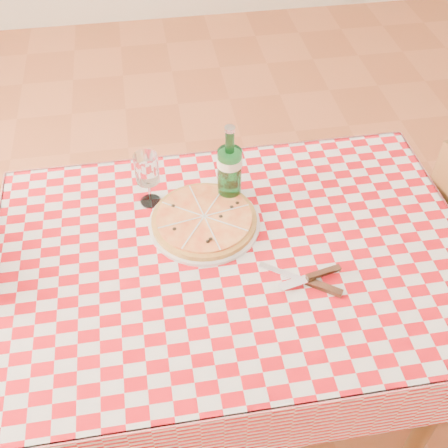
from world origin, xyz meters
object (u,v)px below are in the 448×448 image
object	(u,v)px
dining_table	(234,277)
wine_glass	(148,180)
water_bottle	(230,165)
pizza_plate	(204,219)

from	to	relation	value
dining_table	wine_glass	xyz separation A→B (m)	(-0.21, 0.24, 0.19)
wine_glass	water_bottle	bearing A→B (deg)	-5.85
dining_table	pizza_plate	bearing A→B (deg)	117.83
water_bottle	wine_glass	xyz separation A→B (m)	(-0.23, 0.02, -0.04)
dining_table	water_bottle	distance (m)	0.32
water_bottle	wine_glass	bearing A→B (deg)	174.15
dining_table	pizza_plate	world-z (taller)	pizza_plate
pizza_plate	wine_glass	xyz separation A→B (m)	(-0.14, 0.12, 0.07)
pizza_plate	wine_glass	world-z (taller)	wine_glass
pizza_plate	water_bottle	size ratio (longest dim) A/B	1.22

